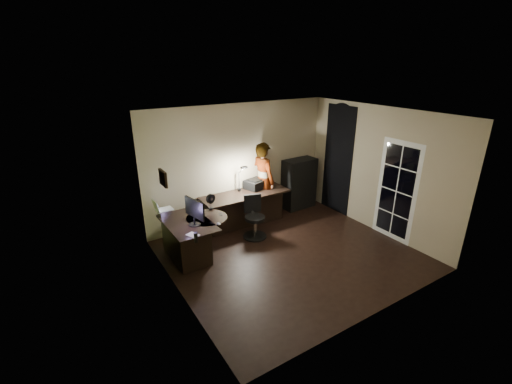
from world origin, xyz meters
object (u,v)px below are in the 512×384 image
office_chair (255,218)px  desk_right (245,209)px  monitor (194,216)px  desk_left (189,240)px  person (263,181)px  cabinet (299,184)px

office_chair → desk_right: bearing=94.8°
desk_right → monitor: bearing=-152.1°
desk_left → monitor: monitor is taller
office_chair → person: size_ratio=0.50×
person → office_chair: bearing=127.5°
desk_left → cabinet: size_ratio=1.01×
person → desk_right: bearing=94.2°
cabinet → office_chair: (-1.81, -0.79, -0.18)m
cabinet → person: bearing=177.5°
desk_left → person: 2.41m
monitor → office_chair: size_ratio=0.61×
monitor → office_chair: monitor is taller
person → desk_left: bearing=99.7°
desk_left → desk_right: bearing=20.8°
monitor → person: (2.13, 0.96, 0.00)m
cabinet → desk_left: bearing=-168.9°
desk_left → office_chair: 1.48m
cabinet → office_chair: cabinet is taller
office_chair → person: bearing=64.8°
person → monitor: bearing=104.1°
desk_right → desk_left: bearing=-158.1°
monitor → person: person is taller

